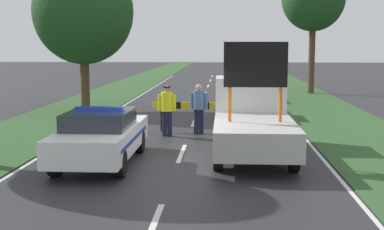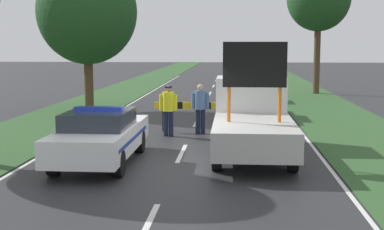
{
  "view_description": "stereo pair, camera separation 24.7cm",
  "coord_description": "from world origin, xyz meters",
  "px_view_note": "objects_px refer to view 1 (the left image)",
  "views": [
    {
      "loc": [
        1.2,
        -13.25,
        3.11
      ],
      "look_at": [
        0.29,
        1.88,
        1.1
      ],
      "focal_mm": 50.0,
      "sensor_mm": 36.0,
      "label": 1
    },
    {
      "loc": [
        1.45,
        -13.24,
        3.11
      ],
      "look_at": [
        0.29,
        1.88,
        1.1
      ],
      "focal_mm": 50.0,
      "sensor_mm": 36.0,
      "label": 2
    }
  ],
  "objects_px": {
    "police_car": "(101,136)",
    "road_barrier": "(195,107)",
    "roadside_tree_mid_left": "(83,12)",
    "work_truck": "(252,118)",
    "traffic_cone_near_truck": "(106,136)",
    "police_officer": "(167,106)",
    "traffic_cone_centre_front": "(220,122)",
    "queued_car_sedan_silver": "(241,86)",
    "queued_car_suv_grey": "(243,97)",
    "traffic_cone_behind_barrier": "(129,122)",
    "pedestrian_civilian": "(199,105)",
    "traffic_cone_near_police": "(117,130)"
  },
  "relations": [
    {
      "from": "road_barrier",
      "to": "work_truck",
      "type": "bearing_deg",
      "value": -67.93
    },
    {
      "from": "traffic_cone_near_police",
      "to": "queued_car_suv_grey",
      "type": "distance_m",
      "value": 7.24
    },
    {
      "from": "police_car",
      "to": "queued_car_suv_grey",
      "type": "distance_m",
      "value": 10.39
    },
    {
      "from": "road_barrier",
      "to": "traffic_cone_near_truck",
      "type": "xyz_separation_m",
      "value": [
        -2.66,
        -2.6,
        -0.62
      ]
    },
    {
      "from": "queued_car_sedan_silver",
      "to": "roadside_tree_mid_left",
      "type": "height_order",
      "value": "roadside_tree_mid_left"
    },
    {
      "from": "traffic_cone_near_truck",
      "to": "road_barrier",
      "type": "bearing_deg",
      "value": 44.33
    },
    {
      "from": "traffic_cone_centre_front",
      "to": "traffic_cone_near_truck",
      "type": "bearing_deg",
      "value": -140.69
    },
    {
      "from": "queued_car_suv_grey",
      "to": "road_barrier",
      "type": "bearing_deg",
      "value": 66.87
    },
    {
      "from": "police_car",
      "to": "road_barrier",
      "type": "relative_size",
      "value": 1.56
    },
    {
      "from": "traffic_cone_behind_barrier",
      "to": "traffic_cone_near_police",
      "type": "bearing_deg",
      "value": -92.46
    },
    {
      "from": "police_car",
      "to": "work_truck",
      "type": "bearing_deg",
      "value": 23.64
    },
    {
      "from": "police_officer",
      "to": "traffic_cone_behind_barrier",
      "type": "xyz_separation_m",
      "value": [
        -1.55,
        1.42,
        -0.75
      ]
    },
    {
      "from": "work_truck",
      "to": "queued_car_suv_grey",
      "type": "bearing_deg",
      "value": -88.58
    },
    {
      "from": "police_car",
      "to": "roadside_tree_mid_left",
      "type": "relative_size",
      "value": 0.68
    },
    {
      "from": "police_officer",
      "to": "traffic_cone_near_truck",
      "type": "bearing_deg",
      "value": 68.98
    },
    {
      "from": "work_truck",
      "to": "roadside_tree_mid_left",
      "type": "xyz_separation_m",
      "value": [
        -7.29,
        9.4,
        3.56
      ]
    },
    {
      "from": "roadside_tree_mid_left",
      "to": "work_truck",
      "type": "bearing_deg",
      "value": -52.19
    },
    {
      "from": "police_officer",
      "to": "traffic_cone_centre_front",
      "type": "distance_m",
      "value": 2.33
    },
    {
      "from": "work_truck",
      "to": "traffic_cone_behind_barrier",
      "type": "relative_size",
      "value": 9.79
    },
    {
      "from": "queued_car_suv_grey",
      "to": "roadside_tree_mid_left",
      "type": "xyz_separation_m",
      "value": [
        -7.3,
        1.4,
        3.77
      ]
    },
    {
      "from": "police_car",
      "to": "traffic_cone_centre_front",
      "type": "distance_m",
      "value": 6.39
    },
    {
      "from": "police_officer",
      "to": "traffic_cone_near_truck",
      "type": "relative_size",
      "value": 3.37
    },
    {
      "from": "work_truck",
      "to": "traffic_cone_behind_barrier",
      "type": "xyz_separation_m",
      "value": [
        -4.28,
        4.12,
        -0.74
      ]
    },
    {
      "from": "work_truck",
      "to": "police_officer",
      "type": "bearing_deg",
      "value": -43.25
    },
    {
      "from": "work_truck",
      "to": "queued_car_sedan_silver",
      "type": "bearing_deg",
      "value": -89.1
    },
    {
      "from": "work_truck",
      "to": "traffic_cone_near_truck",
      "type": "distance_m",
      "value": 4.69
    },
    {
      "from": "police_car",
      "to": "traffic_cone_near_truck",
      "type": "bearing_deg",
      "value": 102.27
    },
    {
      "from": "police_officer",
      "to": "queued_car_suv_grey",
      "type": "relative_size",
      "value": 0.39
    },
    {
      "from": "traffic_cone_near_truck",
      "to": "roadside_tree_mid_left",
      "type": "distance_m",
      "value": 9.76
    },
    {
      "from": "traffic_cone_near_police",
      "to": "traffic_cone_centre_front",
      "type": "height_order",
      "value": "traffic_cone_centre_front"
    },
    {
      "from": "police_officer",
      "to": "traffic_cone_centre_front",
      "type": "bearing_deg",
      "value": -116.86
    },
    {
      "from": "pedestrian_civilian",
      "to": "road_barrier",
      "type": "bearing_deg",
      "value": 103.24
    },
    {
      "from": "traffic_cone_near_police",
      "to": "traffic_cone_centre_front",
      "type": "xyz_separation_m",
      "value": [
        3.42,
        1.76,
        0.04
      ]
    },
    {
      "from": "work_truck",
      "to": "queued_car_sedan_silver",
      "type": "relative_size",
      "value": 1.26
    },
    {
      "from": "police_car",
      "to": "queued_car_sedan_silver",
      "type": "relative_size",
      "value": 1.09
    },
    {
      "from": "road_barrier",
      "to": "queued_car_sedan_silver",
      "type": "bearing_deg",
      "value": 75.4
    },
    {
      "from": "traffic_cone_near_truck",
      "to": "police_car",
      "type": "bearing_deg",
      "value": -79.84
    },
    {
      "from": "traffic_cone_centre_front",
      "to": "queued_car_sedan_silver",
      "type": "xyz_separation_m",
      "value": [
        1.09,
        10.39,
        0.47
      ]
    },
    {
      "from": "traffic_cone_near_truck",
      "to": "roadside_tree_mid_left",
      "type": "xyz_separation_m",
      "value": [
        -2.81,
        8.29,
        4.33
      ]
    },
    {
      "from": "queued_car_sedan_silver",
      "to": "police_car",
      "type": "bearing_deg",
      "value": 75.45
    },
    {
      "from": "queued_car_suv_grey",
      "to": "traffic_cone_behind_barrier",
      "type": "bearing_deg",
      "value": 42.15
    },
    {
      "from": "work_truck",
      "to": "traffic_cone_near_police",
      "type": "height_order",
      "value": "work_truck"
    },
    {
      "from": "traffic_cone_near_truck",
      "to": "traffic_cone_centre_front",
      "type": "bearing_deg",
      "value": 39.31
    },
    {
      "from": "police_officer",
      "to": "queued_car_suv_grey",
      "type": "bearing_deg",
      "value": -90.45
    },
    {
      "from": "traffic_cone_centre_front",
      "to": "queued_car_suv_grey",
      "type": "distance_m",
      "value": 4.13
    },
    {
      "from": "pedestrian_civilian",
      "to": "work_truck",
      "type": "bearing_deg",
      "value": -68.31
    },
    {
      "from": "traffic_cone_near_truck",
      "to": "traffic_cone_behind_barrier",
      "type": "distance_m",
      "value": 3.02
    },
    {
      "from": "traffic_cone_near_truck",
      "to": "work_truck",
      "type": "bearing_deg",
      "value": -13.91
    },
    {
      "from": "police_car",
      "to": "police_officer",
      "type": "height_order",
      "value": "police_officer"
    },
    {
      "from": "traffic_cone_near_police",
      "to": "traffic_cone_behind_barrier",
      "type": "xyz_separation_m",
      "value": [
        0.08,
        1.87,
        -0.01
      ]
    }
  ]
}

